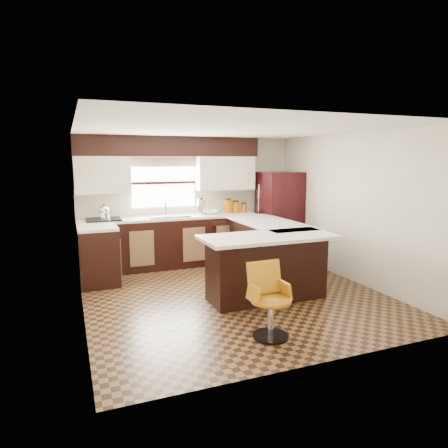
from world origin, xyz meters
name	(u,v)px	position (x,y,z in m)	size (l,w,h in m)	color
floor	(233,294)	(0.00, 0.00, 0.00)	(4.40, 4.40, 0.00)	#49301A
ceiling	(233,129)	(0.00, 0.00, 2.40)	(4.40, 4.40, 0.00)	silver
wall_back	(189,200)	(0.00, 2.20, 1.20)	(4.40, 4.40, 0.00)	beige
wall_front	(324,244)	(0.00, -2.20, 1.20)	(4.40, 4.40, 0.00)	beige
wall_left	(78,223)	(-2.10, 0.00, 1.20)	(4.40, 4.40, 0.00)	beige
wall_right	(351,208)	(2.10, 0.00, 1.20)	(4.40, 4.40, 0.00)	beige
base_cab_back	(171,243)	(-0.45, 1.90, 0.45)	(3.30, 0.60, 0.90)	black
base_cab_left	(99,257)	(-1.80, 1.25, 0.45)	(0.60, 0.70, 0.90)	black
counter_back	(171,218)	(-0.45, 1.90, 0.92)	(3.30, 0.60, 0.04)	silver
counter_left	(97,228)	(-1.80, 1.25, 0.92)	(0.60, 0.70, 0.04)	silver
soffit	(170,146)	(-0.40, 2.03, 2.22)	(3.40, 0.35, 0.36)	black
upper_cab_left	(102,175)	(-1.62, 2.03, 1.72)	(0.94, 0.35, 0.64)	beige
upper_cab_right	(225,173)	(0.68, 2.03, 1.72)	(1.14, 0.35, 0.64)	beige
window_pane	(164,183)	(-0.50, 2.18, 1.55)	(1.20, 0.02, 0.90)	white
valance	(164,162)	(-0.50, 2.14, 1.94)	(1.30, 0.06, 0.18)	#D19B93
sink	(168,216)	(-0.50, 1.88, 0.96)	(0.75, 0.45, 0.03)	#B2B2B7
dishwasher	(227,242)	(0.55, 1.61, 0.43)	(0.58, 0.03, 0.78)	black
cooktop	(103,219)	(-1.65, 1.88, 0.96)	(0.58, 0.50, 0.03)	black
peninsula_long	(267,251)	(0.90, 0.62, 0.45)	(0.60, 1.95, 0.90)	black
peninsula_return	(267,268)	(0.38, -0.35, 0.45)	(1.65, 0.60, 0.90)	black
counter_pen_long	(270,223)	(0.95, 0.62, 0.92)	(0.84, 1.95, 0.04)	silver
counter_pen_return	(269,237)	(0.35, -0.44, 0.92)	(1.89, 0.84, 0.04)	silver
refrigerator	(279,216)	(1.71, 1.67, 0.87)	(0.75, 0.72, 1.74)	black
bar_chair	(271,301)	(-0.17, -1.50, 0.42)	(0.45, 0.45, 0.84)	#B57011
kettle	(104,211)	(-1.63, 1.88, 1.10)	(0.19, 0.19, 0.26)	silver
percolator	(201,207)	(0.14, 1.90, 1.09)	(0.15, 0.15, 0.29)	silver
mixing_bowl	(211,212)	(0.34, 1.90, 0.98)	(0.30, 0.30, 0.07)	white
canister_large	(228,207)	(0.70, 1.92, 1.07)	(0.13, 0.13, 0.26)	#9F4F05
canister_med	(236,207)	(0.87, 1.92, 1.05)	(0.14, 0.14, 0.21)	#9F4F05
canister_small	(244,208)	(1.04, 1.92, 1.03)	(0.12, 0.12, 0.17)	#9F4F05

